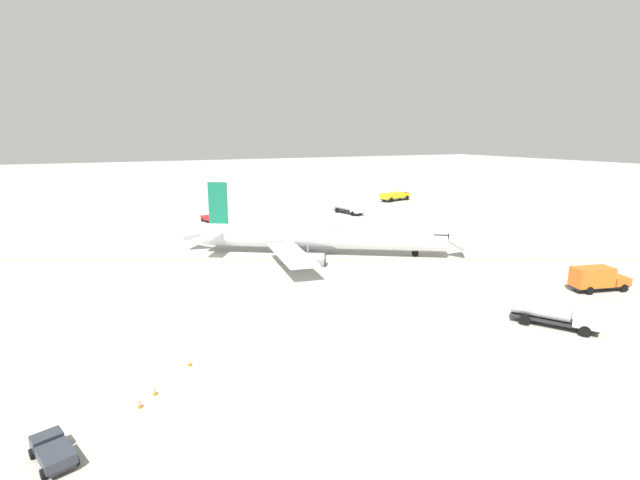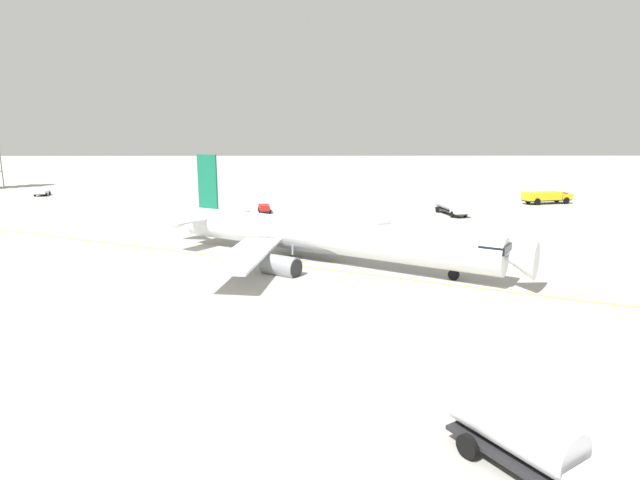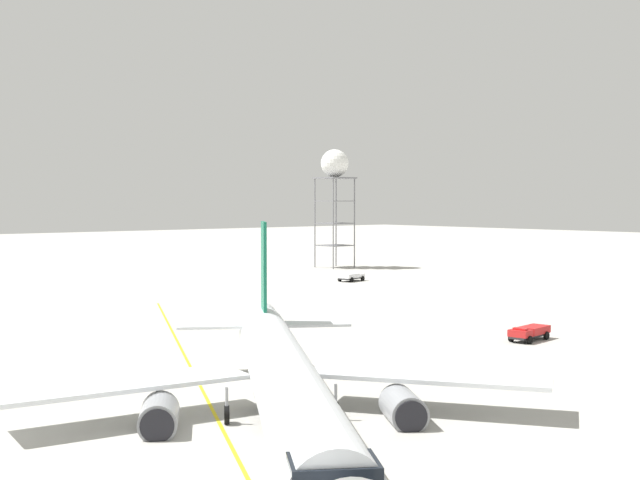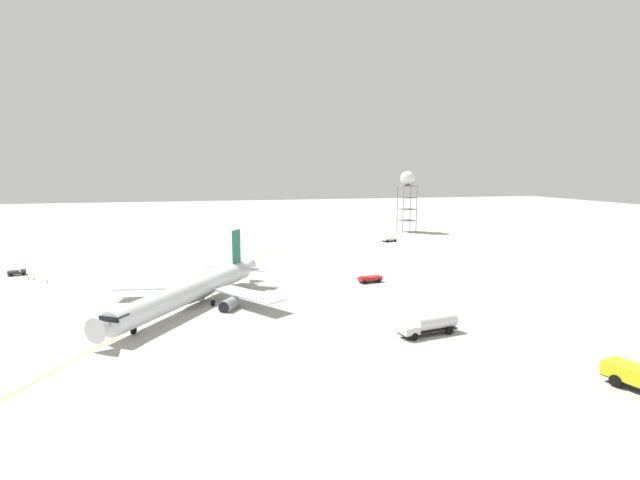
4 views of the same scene
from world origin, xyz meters
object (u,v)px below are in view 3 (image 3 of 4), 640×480
(radar_tower, at_px, (335,170))
(pushback_tug_truck, at_px, (351,276))
(ops_pickup_truck, at_px, (529,332))
(airliner_main, at_px, (284,382))

(radar_tower, bearing_deg, pushback_tug_truck, -125.71)
(pushback_tug_truck, height_order, ops_pickup_truck, ops_pickup_truck)
(airliner_main, bearing_deg, radar_tower, 169.96)
(airliner_main, xyz_separation_m, ops_pickup_truck, (36.97, 9.78, -1.88))
(pushback_tug_truck, xyz_separation_m, radar_tower, (16.92, 23.54, 18.49))
(airliner_main, distance_m, radar_tower, 121.03)
(pushback_tug_truck, bearing_deg, airliner_main, -147.32)
(ops_pickup_truck, distance_m, radar_tower, 92.03)
(ops_pickup_truck, bearing_deg, radar_tower, -127.77)
(pushback_tug_truck, height_order, radar_tower, radar_tower)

